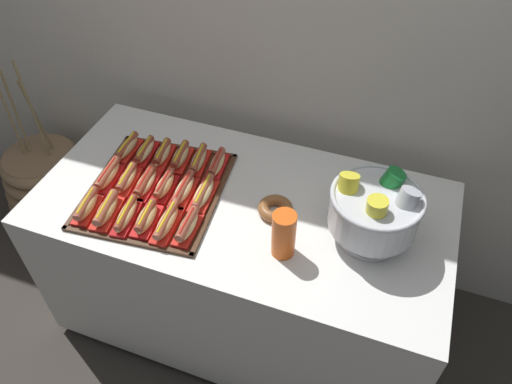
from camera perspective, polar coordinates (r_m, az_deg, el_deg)
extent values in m
plane|color=#38332D|center=(2.40, -1.31, -13.72)|extent=(10.00, 10.00, 0.00)
cube|color=white|center=(2.07, -1.49, -8.00)|extent=(1.52, 0.76, 0.72)
cylinder|color=black|center=(2.48, -18.16, -13.39)|extent=(0.05, 0.05, 0.04)
cylinder|color=black|center=(2.72, -12.15, -4.65)|extent=(0.05, 0.05, 0.04)
cylinder|color=black|center=(2.48, 15.47, -12.44)|extent=(0.05, 0.05, 0.04)
cylinder|color=#896B4C|center=(2.81, -22.69, 0.44)|extent=(0.34, 0.34, 0.46)
torus|color=#896B4C|center=(2.94, -21.66, -2.23)|extent=(0.44, 0.44, 0.07)
torus|color=#896B4C|center=(2.89, -22.06, -1.19)|extent=(0.46, 0.46, 0.07)
torus|color=#896B4C|center=(2.83, -22.47, -0.11)|extent=(0.46, 0.46, 0.07)
torus|color=#896B4C|center=(2.78, -22.90, 1.00)|extent=(0.43, 0.43, 0.07)
torus|color=#896B4C|center=(2.74, -23.35, 2.16)|extent=(0.41, 0.41, 0.07)
torus|color=#896B4C|center=(2.69, -23.81, 3.36)|extent=(0.38, 0.38, 0.07)
cylinder|color=#937F56|center=(2.56, -24.19, 8.01)|extent=(0.03, 0.05, 0.41)
cylinder|color=#937F56|center=(2.54, -27.09, 8.90)|extent=(0.02, 0.02, 0.57)
cylinder|color=#937F56|center=(2.59, -26.10, 8.25)|extent=(0.02, 0.04, 0.45)
cylinder|color=#937F56|center=(2.49, -24.53, 8.54)|extent=(0.01, 0.01, 0.52)
cube|color=#472B19|center=(1.87, -11.51, 0.18)|extent=(0.53, 0.57, 0.01)
cube|color=#472B19|center=(1.71, -14.80, -5.48)|extent=(0.48, 0.06, 0.01)
cube|color=#472B19|center=(2.03, -8.80, 5.24)|extent=(0.48, 0.06, 0.01)
cube|color=#472B19|center=(1.96, -17.76, 1.51)|extent=(0.07, 0.52, 0.01)
cube|color=#472B19|center=(1.79, -4.74, -0.97)|extent=(0.07, 0.52, 0.01)
cube|color=red|center=(1.84, -18.89, -2.03)|extent=(0.08, 0.16, 0.02)
ellipsoid|color=tan|center=(1.82, -19.06, -1.52)|extent=(0.07, 0.15, 0.04)
cylinder|color=#9E4C38|center=(1.81, -19.15, -1.23)|extent=(0.05, 0.15, 0.03)
cylinder|color=yellow|center=(1.81, -19.25, -0.95)|extent=(0.03, 0.12, 0.01)
cube|color=red|center=(1.81, -16.84, -2.49)|extent=(0.09, 0.18, 0.02)
ellipsoid|color=tan|center=(1.79, -16.99, -2.00)|extent=(0.08, 0.16, 0.04)
cylinder|color=#A8563D|center=(1.78, -17.07, -1.73)|extent=(0.06, 0.16, 0.03)
cylinder|color=yellow|center=(1.77, -17.17, -1.39)|extent=(0.03, 0.13, 0.01)
cube|color=#B21414|center=(1.77, -14.71, -2.96)|extent=(0.08, 0.19, 0.02)
ellipsoid|color=#E0BC7F|center=(1.76, -14.83, -2.53)|extent=(0.07, 0.17, 0.04)
cylinder|color=brown|center=(1.75, -14.89, -2.30)|extent=(0.05, 0.16, 0.03)
cylinder|color=yellow|center=(1.74, -14.96, -2.03)|extent=(0.03, 0.13, 0.01)
cube|color=red|center=(1.75, -12.51, -3.44)|extent=(0.09, 0.16, 0.02)
ellipsoid|color=tan|center=(1.73, -12.63, -2.94)|extent=(0.07, 0.15, 0.04)
cylinder|color=brown|center=(1.72, -12.69, -2.66)|extent=(0.05, 0.14, 0.03)
cylinder|color=yellow|center=(1.71, -12.76, -2.36)|extent=(0.02, 0.12, 0.01)
cube|color=red|center=(1.72, -10.24, -3.94)|extent=(0.07, 0.18, 0.02)
ellipsoid|color=#E0BC7F|center=(1.70, -10.33, -3.44)|extent=(0.06, 0.17, 0.04)
cylinder|color=#A8563D|center=(1.69, -10.39, -3.16)|extent=(0.04, 0.17, 0.03)
cylinder|color=yellow|center=(1.68, -10.44, -2.87)|extent=(0.02, 0.14, 0.01)
cube|color=red|center=(1.70, -7.89, -4.44)|extent=(0.07, 0.16, 0.02)
ellipsoid|color=#E0BC7F|center=(1.68, -7.97, -3.93)|extent=(0.06, 0.15, 0.04)
cylinder|color=#9E4C38|center=(1.67, -8.01, -3.65)|extent=(0.04, 0.14, 0.03)
cylinder|color=red|center=(1.66, -8.06, -3.30)|extent=(0.01, 0.12, 0.01)
cube|color=red|center=(1.93, -16.65, 1.42)|extent=(0.08, 0.18, 0.02)
ellipsoid|color=#E0BC7F|center=(1.92, -16.79, 1.92)|extent=(0.06, 0.17, 0.04)
cylinder|color=#A8563D|center=(1.91, -16.87, 2.19)|extent=(0.05, 0.17, 0.03)
cylinder|color=red|center=(1.90, -16.96, 2.51)|extent=(0.02, 0.14, 0.01)
cube|color=red|center=(1.90, -14.67, 1.05)|extent=(0.08, 0.17, 0.02)
ellipsoid|color=#E0BC7F|center=(1.89, -14.78, 1.49)|extent=(0.07, 0.15, 0.04)
cylinder|color=#9E4C38|center=(1.88, -14.84, 1.73)|extent=(0.05, 0.14, 0.03)
cylinder|color=yellow|center=(1.87, -14.91, 2.04)|extent=(0.02, 0.12, 0.01)
cube|color=red|center=(1.87, -12.62, 0.66)|extent=(0.09, 0.18, 0.02)
ellipsoid|color=beige|center=(1.86, -12.71, 1.09)|extent=(0.07, 0.17, 0.04)
cylinder|color=brown|center=(1.85, -12.76, 1.32)|extent=(0.05, 0.15, 0.03)
cylinder|color=red|center=(1.84, -12.83, 1.66)|extent=(0.02, 0.13, 0.01)
cube|color=#B21414|center=(1.84, -10.51, 0.26)|extent=(0.07, 0.16, 0.02)
ellipsoid|color=tan|center=(1.83, -10.60, 0.77)|extent=(0.06, 0.14, 0.04)
cylinder|color=#A8563D|center=(1.82, -10.65, 1.06)|extent=(0.04, 0.14, 0.03)
cylinder|color=red|center=(1.81, -10.70, 1.34)|extent=(0.02, 0.12, 0.01)
cube|color=red|center=(1.82, -8.33, -0.15)|extent=(0.08, 0.18, 0.02)
ellipsoid|color=beige|center=(1.80, -8.40, 0.32)|extent=(0.06, 0.17, 0.04)
cylinder|color=#9E4C38|center=(1.80, -8.44, 0.58)|extent=(0.04, 0.16, 0.03)
cylinder|color=red|center=(1.79, -8.48, 0.88)|extent=(0.02, 0.14, 0.01)
cube|color=red|center=(1.80, -6.10, -0.58)|extent=(0.08, 0.18, 0.02)
ellipsoid|color=#E0BC7F|center=(1.78, -6.15, -0.13)|extent=(0.06, 0.17, 0.04)
cylinder|color=#9E4C38|center=(1.78, -6.18, 0.12)|extent=(0.04, 0.17, 0.03)
cylinder|color=yellow|center=(1.77, -6.21, 0.42)|extent=(0.02, 0.14, 0.01)
cube|color=red|center=(2.04, -14.63, 4.54)|extent=(0.07, 0.16, 0.02)
ellipsoid|color=#E0BC7F|center=(2.02, -14.75, 5.03)|extent=(0.05, 0.15, 0.04)
cylinder|color=brown|center=(2.02, -14.81, 5.31)|extent=(0.03, 0.15, 0.03)
cylinder|color=yellow|center=(2.01, -14.87, 5.57)|extent=(0.01, 0.13, 0.01)
cube|color=#B21414|center=(2.01, -12.71, 4.23)|extent=(0.08, 0.17, 0.02)
ellipsoid|color=beige|center=(1.99, -12.80, 4.67)|extent=(0.07, 0.15, 0.04)
cylinder|color=brown|center=(1.99, -12.85, 4.91)|extent=(0.04, 0.15, 0.03)
cylinder|color=yellow|center=(1.98, -12.91, 5.17)|extent=(0.02, 0.12, 0.01)
cube|color=red|center=(1.98, -10.74, 3.90)|extent=(0.08, 0.16, 0.02)
ellipsoid|color=beige|center=(1.96, -10.82, 4.39)|extent=(0.07, 0.15, 0.04)
cylinder|color=brown|center=(1.96, -10.87, 4.67)|extent=(0.05, 0.14, 0.03)
cylinder|color=yellow|center=(1.95, -10.92, 4.96)|extent=(0.03, 0.12, 0.01)
cube|color=red|center=(1.95, -8.71, 3.57)|extent=(0.08, 0.16, 0.02)
ellipsoid|color=#E0BC7F|center=(1.94, -8.79, 4.09)|extent=(0.07, 0.15, 0.04)
cylinder|color=brown|center=(1.93, -8.83, 4.39)|extent=(0.05, 0.15, 0.03)
cylinder|color=yellow|center=(1.92, -8.87, 4.68)|extent=(0.02, 0.12, 0.01)
cube|color=red|center=(1.93, -6.64, 3.22)|extent=(0.08, 0.17, 0.02)
ellipsoid|color=beige|center=(1.91, -6.69, 3.70)|extent=(0.07, 0.16, 0.04)
cylinder|color=#9E4C38|center=(1.91, -6.72, 3.97)|extent=(0.05, 0.15, 0.03)
cylinder|color=yellow|center=(1.90, -6.75, 4.26)|extent=(0.03, 0.13, 0.01)
cube|color=red|center=(1.91, -4.51, 2.86)|extent=(0.07, 0.16, 0.02)
ellipsoid|color=#E0BC7F|center=(1.89, -4.55, 3.32)|extent=(0.06, 0.15, 0.04)
cylinder|color=#9E4C38|center=(1.89, -4.57, 3.58)|extent=(0.04, 0.14, 0.03)
cylinder|color=red|center=(1.88, -4.59, 3.88)|extent=(0.02, 0.12, 0.01)
cylinder|color=silver|center=(1.72, 12.88, -4.96)|extent=(0.21, 0.21, 0.02)
cone|color=silver|center=(1.69, 13.08, -4.18)|extent=(0.07, 0.07, 0.05)
cylinder|color=silver|center=(1.62, 13.59, -2.08)|extent=(0.29, 0.29, 0.13)
torus|color=silver|center=(1.58, 13.98, -0.50)|extent=(0.30, 0.30, 0.02)
cylinder|color=#B7BCC6|center=(1.59, 16.76, -1.67)|extent=(0.09, 0.11, 0.14)
cylinder|color=#197A33|center=(1.64, 15.03, 0.72)|extent=(0.11, 0.09, 0.15)
cylinder|color=yellow|center=(1.59, 10.53, -0.04)|extent=(0.10, 0.13, 0.14)
cylinder|color=yellow|center=(1.54, 13.72, -2.56)|extent=(0.07, 0.07, 0.13)
cylinder|color=#EA5B19|center=(1.60, 3.19, -5.66)|extent=(0.08, 0.08, 0.11)
cylinder|color=#EA5B19|center=(1.59, 3.22, -5.18)|extent=(0.08, 0.08, 0.11)
cylinder|color=#EA5B19|center=(1.57, 3.25, -4.70)|extent=(0.08, 0.08, 0.11)
cylinder|color=#EA5B19|center=(1.55, 3.28, -4.21)|extent=(0.08, 0.08, 0.11)
torus|color=brown|center=(1.74, 2.26, -1.94)|extent=(0.13, 0.13, 0.04)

